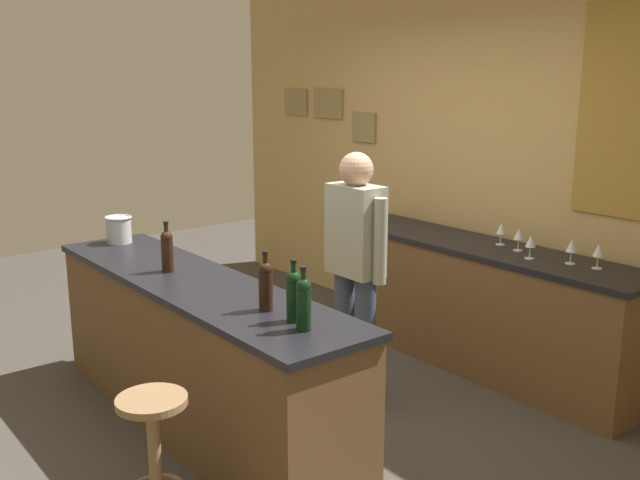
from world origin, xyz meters
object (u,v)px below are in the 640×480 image
wine_glass_b (519,235)px  wine_glass_e (598,251)px  bar_stool (154,442)px  ice_bucket (119,229)px  wine_bottle_a (167,249)px  wine_bottle_c (294,294)px  wine_glass_c (531,242)px  coffee_mug (376,214)px  bartender (355,262)px  wine_glass_d (571,247)px  wine_bottle_b (266,284)px  wine_glass_a (501,230)px  wine_bottle_d (303,302)px

wine_glass_b → wine_glass_e: size_ratio=1.00×
bar_stool → ice_bucket: ice_bucket is taller
wine_bottle_a → wine_bottle_c: bearing=3.2°
wine_bottle_a → wine_bottle_c: same height
wine_bottle_c → wine_glass_b: wine_bottle_c is taller
wine_bottle_a → wine_glass_b: 2.33m
wine_glass_b → wine_glass_e: 0.59m
wine_bottle_c → wine_glass_e: 2.10m
wine_glass_c → coffee_mug: wine_glass_c is taller
bartender → wine_glass_d: size_ratio=10.45×
bar_stool → wine_glass_d: size_ratio=4.39×
ice_bucket → wine_glass_d: size_ratio=1.21×
wine_bottle_b → ice_bucket: size_ratio=1.63×
wine_glass_e → wine_bottle_c: bearing=-99.9°
wine_bottle_a → wine_glass_e: 2.63m
wine_bottle_c → wine_glass_d: 2.05m
bar_stool → wine_glass_b: (-0.09, 2.76, 0.55)m
bar_stool → wine_bottle_a: (-1.04, 0.63, 0.60)m
wine_glass_a → coffee_mug: bearing=-175.8°
wine_bottle_b → wine_glass_a: size_ratio=1.97×
wine_bottle_d → wine_glass_a: size_ratio=1.97×
wine_glass_a → wine_glass_e: size_ratio=1.00×
ice_bucket → wine_glass_d: ice_bucket is taller
wine_bottle_a → wine_bottle_c: size_ratio=1.00×
bartender → wine_glass_c: bearing=62.4°
wine_glass_a → wine_glass_e: (0.77, -0.04, 0.00)m
wine_glass_d → coffee_mug: 1.78m
bar_stool → wine_glass_a: 2.87m
wine_bottle_d → wine_glass_d: size_ratio=1.97×
wine_glass_a → wine_glass_b: size_ratio=1.00×
wine_bottle_d → wine_glass_a: 2.21m
wine_bottle_c → ice_bucket: (-2.06, 0.01, -0.04)m
wine_glass_a → wine_glass_d: same height
wine_bottle_d → coffee_mug: wine_bottle_d is taller
wine_bottle_b → coffee_mug: wine_bottle_b is taller
ice_bucket → wine_glass_b: ice_bucket is taller
bartender → wine_bottle_b: bartender is taller
wine_bottle_c → coffee_mug: bearing=128.1°
wine_bottle_c → wine_bottle_b: bearing=-176.9°
wine_bottle_a → wine_glass_c: bearing=60.7°
wine_bottle_c → wine_bottle_a: bearing=-176.8°
wine_bottle_d → coffee_mug: size_ratio=2.45×
wine_glass_a → wine_glass_c: same height
bartender → coffee_mug: size_ratio=12.96×
wine_bottle_b → wine_glass_e: 2.16m
wine_bottle_b → wine_glass_a: bearing=95.1°
wine_bottle_b → wine_glass_d: 2.09m
wine_bottle_b → wine_bottle_d: same height
ice_bucket → wine_glass_e: size_ratio=1.21×
bar_stool → wine_bottle_d: size_ratio=2.22×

